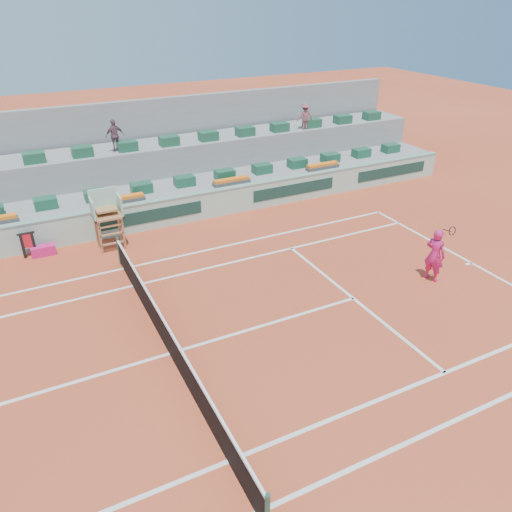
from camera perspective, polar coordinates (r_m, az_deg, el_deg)
name	(u,v)px	position (r m, az deg, el deg)	size (l,w,h in m)	color
ground	(170,354)	(14.65, -9.82, -10.94)	(90.00, 90.00, 0.00)	#AC3D21
seating_tier_lower	(94,206)	(23.58, -18.00, 5.48)	(36.00, 4.00, 1.20)	gray
seating_tier_upper	(85,180)	(24.84, -18.92, 8.20)	(36.00, 2.40, 2.60)	gray
stadium_back_wall	(76,152)	(26.10, -19.83, 11.07)	(36.00, 0.40, 4.40)	gray
player_bag	(43,250)	(21.05, -23.14, 0.59)	(0.90, 0.40, 0.40)	#D51B6E
spectator_mid	(115,135)	(24.05, -15.83, 13.11)	(0.85, 0.36, 1.46)	#724C5A
spectator_right	(305,116)	(27.32, 5.63, 15.60)	(0.87, 0.50, 1.35)	#8A454B
court_lines	(170,353)	(14.65, -9.82, -10.92)	(23.89, 11.09, 0.01)	white
tennis_net	(168,339)	(14.33, -9.99, -9.30)	(0.10, 11.97, 1.10)	black
advertising_hoarding	(105,223)	(21.55, -16.88, 3.62)	(36.00, 0.34, 1.26)	#9FC8B2
umpire_chair	(106,211)	(20.29, -16.73, 4.91)	(1.10, 0.90, 2.40)	#9E653C
seat_row_lower	(95,195)	(22.46, -17.89, 6.64)	(32.90, 0.60, 0.44)	#1A5036
seat_row_upper	(82,152)	(23.83, -19.24, 11.21)	(32.90, 0.60, 0.44)	#1A5036
flower_planters	(62,210)	(21.60, -21.34, 4.96)	(26.80, 0.36, 0.28)	#484848
towel_rack	(28,243)	(20.95, -24.62, 1.37)	(0.63, 0.10, 1.03)	black
tennis_player	(435,255)	(18.46, 19.77, 0.13)	(0.66, 0.97, 2.28)	#D51B6E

